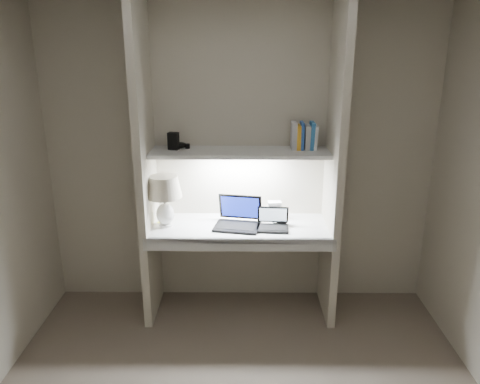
{
  "coord_description": "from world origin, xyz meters",
  "views": [
    {
      "loc": [
        0.03,
        -2.27,
        2.19
      ],
      "look_at": [
        0.0,
        1.05,
        1.11
      ],
      "focal_mm": 35.0,
      "sensor_mm": 36.0,
      "label": 1
    }
  ],
  "objects_px": {
    "book_row": "(304,136)",
    "table_lamp": "(164,193)",
    "laptop_main": "(238,219)",
    "laptop_netbook": "(273,223)",
    "speaker": "(274,210)"
  },
  "relations": [
    {
      "from": "laptop_main",
      "to": "book_row",
      "type": "relative_size",
      "value": 1.85
    },
    {
      "from": "laptop_netbook",
      "to": "speaker",
      "type": "xyz_separation_m",
      "value": [
        0.02,
        0.2,
        0.04
      ]
    },
    {
      "from": "laptop_main",
      "to": "book_row",
      "type": "xyz_separation_m",
      "value": [
        0.52,
        0.16,
        0.64
      ]
    },
    {
      "from": "speaker",
      "to": "book_row",
      "type": "xyz_separation_m",
      "value": [
        0.22,
        0.01,
        0.62
      ]
    },
    {
      "from": "laptop_main",
      "to": "speaker",
      "type": "distance_m",
      "value": 0.33
    },
    {
      "from": "laptop_netbook",
      "to": "table_lamp",
      "type": "bearing_deg",
      "value": -178.36
    },
    {
      "from": "table_lamp",
      "to": "laptop_main",
      "type": "xyz_separation_m",
      "value": [
        0.58,
        0.01,
        -0.23
      ]
    },
    {
      "from": "book_row",
      "to": "laptop_main",
      "type": "bearing_deg",
      "value": -163.02
    },
    {
      "from": "laptop_main",
      "to": "laptop_netbook",
      "type": "xyz_separation_m",
      "value": [
        0.27,
        -0.05,
        -0.02
      ]
    },
    {
      "from": "table_lamp",
      "to": "laptop_netbook",
      "type": "distance_m",
      "value": 0.89
    },
    {
      "from": "laptop_netbook",
      "to": "speaker",
      "type": "bearing_deg",
      "value": 87.0
    },
    {
      "from": "book_row",
      "to": "speaker",
      "type": "bearing_deg",
      "value": -176.69
    },
    {
      "from": "book_row",
      "to": "table_lamp",
      "type": "bearing_deg",
      "value": -171.05
    },
    {
      "from": "table_lamp",
      "to": "speaker",
      "type": "distance_m",
      "value": 0.92
    },
    {
      "from": "table_lamp",
      "to": "laptop_netbook",
      "type": "relative_size",
      "value": 1.59
    }
  ]
}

